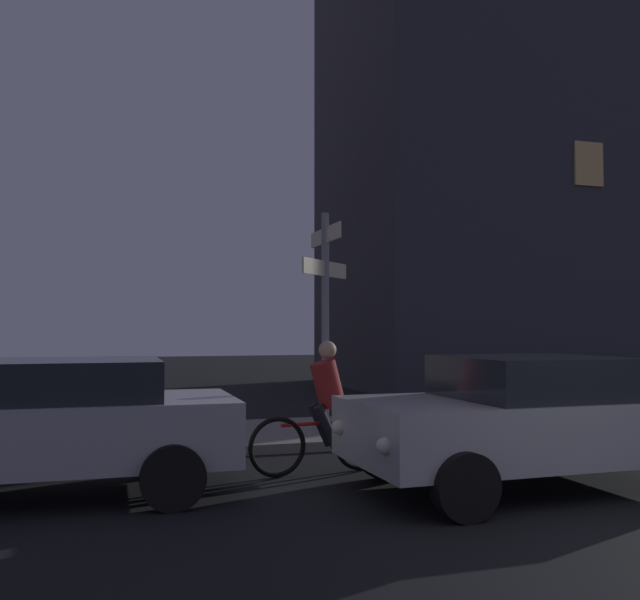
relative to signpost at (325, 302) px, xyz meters
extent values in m
cube|color=gray|center=(1.17, 0.64, -2.10)|extent=(40.00, 2.71, 0.14)
cylinder|color=gray|center=(0.00, 0.00, -0.33)|extent=(0.12, 0.12, 3.42)
cube|color=beige|center=(0.00, 0.00, 1.03)|extent=(0.03, 1.45, 0.24)
cube|color=beige|center=(0.00, 0.00, 0.52)|extent=(1.03, 1.03, 0.24)
cube|color=#B7B7BC|center=(1.15, -3.60, -1.50)|extent=(3.85, 1.91, 0.65)
cube|color=#23282D|center=(1.24, -3.60, -0.95)|extent=(1.75, 1.74, 0.46)
cylinder|color=black|center=(-0.10, -4.55, -1.85)|extent=(0.64, 0.23, 0.64)
cylinder|color=black|center=(-0.13, -2.69, -1.85)|extent=(0.64, 0.23, 0.64)
cylinder|color=black|center=(2.40, -2.65, -1.85)|extent=(0.64, 0.23, 0.64)
sphere|color=#F9EFCC|center=(-0.78, -4.26, -1.50)|extent=(0.16, 0.16, 0.16)
sphere|color=#F9EFCC|center=(-0.79, -2.99, -1.50)|extent=(0.16, 0.16, 0.16)
cube|color=#B7B7BC|center=(-4.00, -2.47, -1.49)|extent=(4.23, 1.80, 0.67)
cube|color=#23282D|center=(-3.66, -2.48, -0.95)|extent=(1.95, 1.63, 0.42)
cylinder|color=black|center=(-2.62, -3.37, -1.85)|extent=(0.64, 0.23, 0.64)
cylinder|color=black|center=(-2.60, -1.61, -1.85)|extent=(0.64, 0.23, 0.64)
torus|color=black|center=(-1.30, -2.21, -1.81)|extent=(0.72, 0.13, 0.72)
torus|color=black|center=(-0.20, -2.09, -1.81)|extent=(0.72, 0.13, 0.72)
cylinder|color=red|center=(-0.75, -2.15, -1.56)|extent=(1.00, 0.15, 0.04)
cylinder|color=maroon|center=(-0.65, -2.14, -1.09)|extent=(0.48, 0.37, 0.61)
sphere|color=tan|center=(-0.65, -2.14, -0.67)|extent=(0.22, 0.22, 0.22)
cylinder|color=black|center=(-0.69, -2.24, -1.59)|extent=(0.35, 0.15, 0.55)
cylinder|color=black|center=(-0.71, -2.06, -1.59)|extent=(0.35, 0.15, 0.55)
cube|color=#383842|center=(9.27, 9.03, 7.77)|extent=(11.39, 6.95, 19.89)
cube|color=#F2C672|center=(9.27, 5.53, 4.05)|extent=(0.90, 0.06, 1.20)
camera|label=1|loc=(-3.28, -10.33, -0.40)|focal=39.33mm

